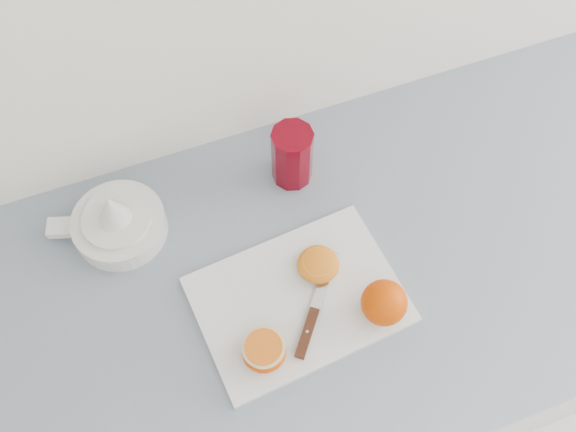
{
  "coord_description": "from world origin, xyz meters",
  "views": [
    {
      "loc": [
        -0.2,
        1.32,
        1.83
      ],
      "look_at": [
        -0.03,
        1.77,
        0.96
      ],
      "focal_mm": 40.0,
      "sensor_mm": 36.0,
      "label": 1
    }
  ],
  "objects": [
    {
      "name": "half_orange",
      "position": [
        -0.14,
        1.59,
        0.92
      ],
      "size": [
        0.07,
        0.07,
        0.04
      ],
      "color": "#D55100",
      "rests_on": "cutting_board"
    },
    {
      "name": "red_tumbler",
      "position": [
        0.02,
        1.88,
        0.94
      ],
      "size": [
        0.07,
        0.07,
        0.12
      ],
      "color": "#6C000E",
      "rests_on": "counter"
    },
    {
      "name": "paring_knife",
      "position": [
        -0.05,
        1.61,
        0.91
      ],
      "size": [
        0.13,
        0.15,
        0.01
      ],
      "color": "#461D10",
      "rests_on": "cutting_board"
    },
    {
      "name": "whole_orange",
      "position": [
        0.06,
        1.6,
        0.94
      ],
      "size": [
        0.07,
        0.07,
        0.07
      ],
      "color": "#D55100",
      "rests_on": "cutting_board"
    },
    {
      "name": "squeezed_shell",
      "position": [
        -0.01,
        1.7,
        0.92
      ],
      "size": [
        0.07,
        0.07,
        0.03
      ],
      "color": "orange",
      "rests_on": "cutting_board"
    },
    {
      "name": "cutting_board",
      "position": [
        -0.06,
        1.66,
        0.9
      ],
      "size": [
        0.33,
        0.25,
        0.01
      ],
      "primitive_type": "cube",
      "rotation": [
        0.0,
        0.0,
        0.08
      ],
      "color": "white",
      "rests_on": "counter"
    },
    {
      "name": "citrus_juicer",
      "position": [
        -0.29,
        1.88,
        0.92
      ],
      "size": [
        0.19,
        0.15,
        0.1
      ],
      "color": "white",
      "rests_on": "counter"
    },
    {
      "name": "counter",
      "position": [
        -0.03,
        1.7,
        0.45
      ],
      "size": [
        2.4,
        0.64,
        0.89
      ],
      "color": "silver",
      "rests_on": "ground"
    }
  ]
}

